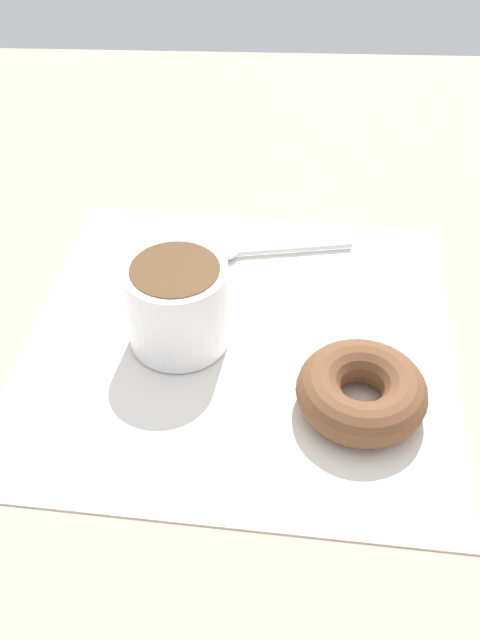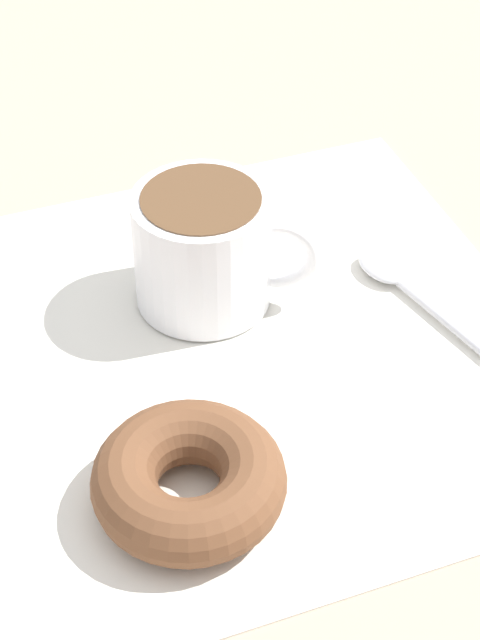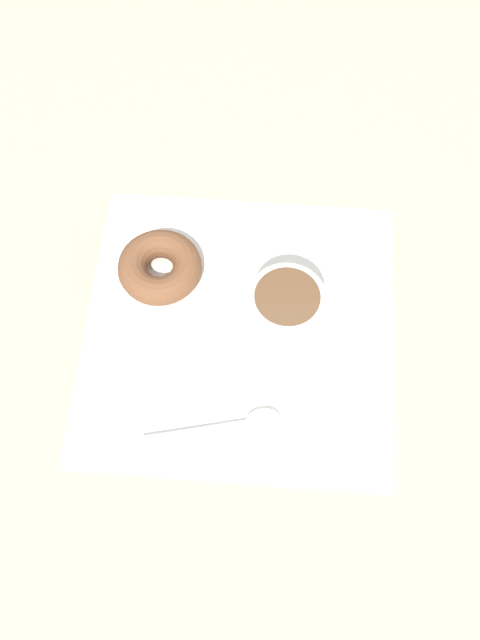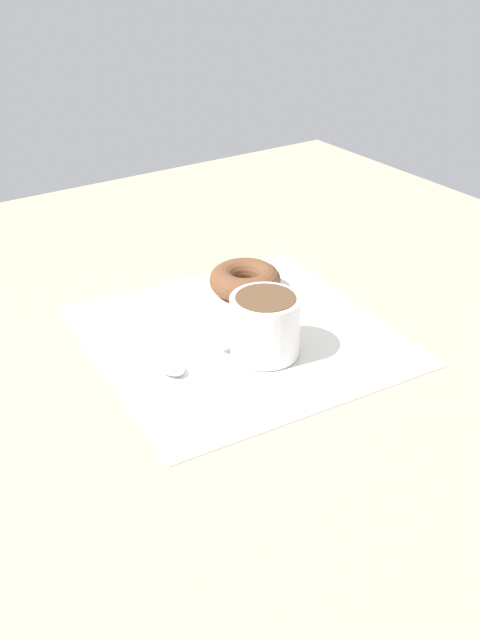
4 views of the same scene
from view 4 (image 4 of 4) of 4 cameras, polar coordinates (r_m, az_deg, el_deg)
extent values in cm
cube|color=tan|center=(87.60, 0.43, -1.31)|extent=(120.00, 120.00, 2.00)
cube|color=white|center=(85.55, 0.00, -1.25)|extent=(36.69, 36.69, 0.30)
cylinder|color=white|center=(80.32, 2.02, -0.45)|extent=(7.99, 7.99, 7.08)
cylinder|color=brown|center=(78.69, 2.06, 1.64)|extent=(6.79, 6.79, 0.60)
torus|color=white|center=(80.04, -1.11, -0.55)|extent=(3.21, 4.66, 4.86)
torus|color=brown|center=(94.59, 0.41, 3.23)|extent=(9.50, 9.50, 3.27)
ellipsoid|color=silver|center=(78.92, -5.50, -3.84)|extent=(3.94, 2.94, 0.90)
cylinder|color=silver|center=(83.73, -8.36, -2.01)|extent=(11.29, 2.36, 0.56)
camera|label=1|loc=(1.03, 21.12, 25.97)|focal=40.00mm
camera|label=2|loc=(1.17, -3.90, 28.73)|focal=60.00mm
camera|label=3|loc=(0.67, -39.99, 48.89)|focal=40.00mm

